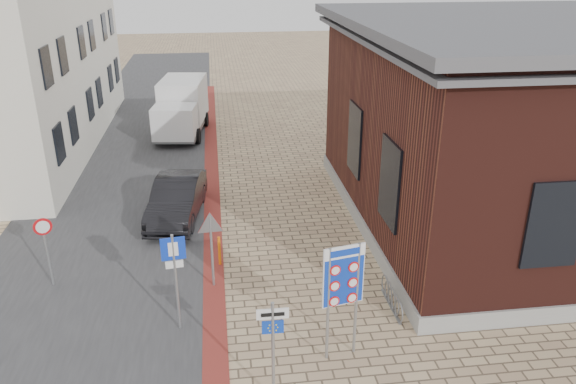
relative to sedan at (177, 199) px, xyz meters
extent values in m
plane|color=tan|center=(3.20, -8.55, -0.71)|extent=(120.00, 120.00, 0.00)
cube|color=#38383A|center=(-2.30, 6.45, -0.70)|extent=(7.00, 60.00, 0.02)
cube|color=maroon|center=(1.20, 1.45, -0.70)|extent=(0.60, 40.00, 0.02)
cube|color=gray|center=(12.20, -1.55, -0.46)|extent=(12.15, 12.15, 0.50)
cube|color=#421A15|center=(12.20, -1.55, 2.79)|extent=(12.00, 12.00, 6.00)
cube|color=#515156|center=(12.20, -1.55, 5.94)|extent=(13.00, 13.00, 0.30)
cube|color=#515156|center=(12.20, -1.55, 5.54)|extent=(12.70, 12.70, 0.15)
cube|color=black|center=(6.18, -4.55, 2.09)|extent=(0.12, 1.60, 2.40)
cube|color=black|center=(6.18, -0.55, 2.09)|extent=(0.12, 1.60, 2.40)
cube|color=black|center=(9.20, -7.57, 2.09)|extent=(1.40, 0.12, 2.20)
cube|color=black|center=(-4.28, 2.25, 1.49)|extent=(0.10, 1.10, 1.40)
cube|color=black|center=(-4.28, 4.65, 1.49)|extent=(0.10, 1.10, 1.40)
cube|color=black|center=(-4.28, 2.25, 4.29)|extent=(0.10, 1.10, 1.40)
cube|color=black|center=(-4.28, 4.65, 4.29)|extent=(0.10, 1.10, 1.40)
cube|color=silver|center=(-7.80, 9.45, 3.69)|extent=(7.00, 6.00, 8.80)
cube|color=black|center=(-4.28, 8.25, 1.49)|extent=(0.10, 1.10, 1.40)
cube|color=black|center=(-4.28, 10.65, 1.49)|extent=(0.10, 1.10, 1.40)
cube|color=black|center=(-4.28, 8.25, 4.29)|extent=(0.10, 1.10, 1.40)
cube|color=black|center=(-4.28, 10.65, 4.29)|extent=(0.10, 1.10, 1.40)
cube|color=silver|center=(-7.80, 15.45, 3.29)|extent=(7.00, 6.00, 8.00)
cube|color=black|center=(-4.28, 14.25, 1.49)|extent=(0.10, 1.10, 1.40)
cube|color=black|center=(-4.28, 16.65, 1.49)|extent=(0.10, 1.10, 1.40)
cube|color=black|center=(-4.28, 14.25, 4.29)|extent=(0.10, 1.10, 1.40)
cube|color=black|center=(-4.28, 16.65, 4.29)|extent=(0.10, 1.10, 1.40)
torus|color=slate|center=(5.85, -6.95, -0.43)|extent=(0.04, 0.60, 0.60)
torus|color=slate|center=(5.85, -6.65, -0.43)|extent=(0.04, 0.60, 0.60)
torus|color=slate|center=(5.85, -6.35, -0.43)|extent=(0.04, 0.60, 0.60)
torus|color=slate|center=(5.85, -6.05, -0.43)|extent=(0.04, 0.60, 0.60)
torus|color=slate|center=(5.85, -5.75, -0.43)|extent=(0.04, 0.60, 0.60)
cube|color=slate|center=(5.85, -6.35, -0.69)|extent=(0.08, 1.60, 0.04)
imported|color=black|center=(0.00, 0.00, 0.00)|extent=(2.09, 4.49, 1.43)
cube|color=slate|center=(-0.24, 10.06, -0.28)|extent=(2.64, 5.36, 0.24)
cube|color=white|center=(-0.47, 8.26, 0.48)|extent=(2.19, 1.86, 1.52)
cube|color=black|center=(-0.56, 7.55, 0.76)|extent=(1.81, 0.31, 0.76)
cube|color=white|center=(-0.13, 10.91, 0.95)|extent=(2.52, 3.67, 2.10)
cylinder|color=black|center=(-1.42, 8.67, -0.33)|extent=(0.33, 0.79, 0.76)
cylinder|color=black|center=(0.56, 8.42, -0.33)|extent=(0.33, 0.79, 0.76)
cylinder|color=black|center=(-1.03, 11.70, -0.33)|extent=(0.33, 0.79, 0.76)
cylinder|color=black|center=(0.95, 11.44, -0.33)|extent=(0.33, 0.79, 0.76)
cylinder|color=gray|center=(3.75, -8.12, 0.72)|extent=(0.07, 0.07, 2.87)
cylinder|color=gray|center=(4.43, -7.98, 0.72)|extent=(0.07, 0.07, 2.87)
cube|color=white|center=(4.09, -8.05, 1.42)|extent=(0.97, 0.25, 1.48)
cube|color=#0E32AF|center=(4.09, -8.05, 1.42)|extent=(0.93, 0.24, 1.44)
cube|color=white|center=(4.09, -8.05, 2.01)|extent=(0.93, 0.25, 0.28)
cylinder|color=gray|center=(2.40, -9.25, 0.48)|extent=(0.07, 0.07, 2.39)
cube|color=white|center=(2.40, -9.25, 1.42)|extent=(0.64, 0.05, 0.23)
cube|color=#0F38B7|center=(2.40, -9.25, 1.10)|extent=(0.44, 0.05, 0.29)
cylinder|color=gray|center=(0.34, -6.55, 0.60)|extent=(0.07, 0.07, 2.62)
cube|color=#1034C3|center=(0.34, -6.55, 1.54)|extent=(0.58, 0.11, 0.58)
cube|color=white|center=(0.34, -6.55, 1.12)|extent=(0.42, 0.09, 0.19)
cylinder|color=gray|center=(1.20, -4.69, 0.38)|extent=(0.07, 0.07, 2.18)
cylinder|color=gray|center=(-3.30, -4.05, 0.33)|extent=(0.07, 0.07, 2.08)
cylinder|color=red|center=(-3.30, -4.05, 1.13)|extent=(0.47, 0.21, 0.49)
cylinder|color=orange|center=(1.40, -3.55, -0.24)|extent=(0.09, 0.09, 0.94)
camera|label=1|loc=(1.49, -18.38, 7.90)|focal=35.00mm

